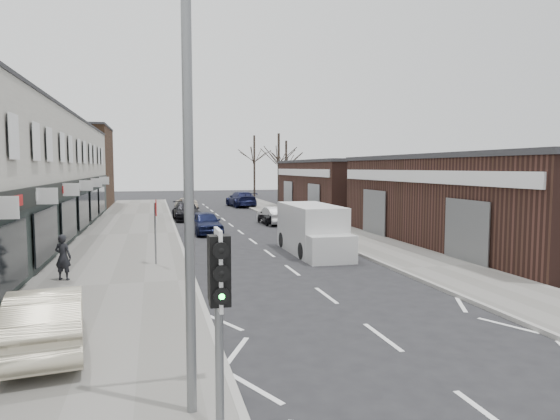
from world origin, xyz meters
TOP-DOWN VIEW (x-y plane):
  - ground at (0.00, 0.00)m, footprint 160.00×160.00m
  - pavement_left at (-6.75, 22.00)m, footprint 5.50×64.00m
  - pavement_right at (5.75, 22.00)m, footprint 3.50×64.00m
  - brick_block_far at (-13.50, 45.00)m, footprint 8.00×10.00m
  - right_unit_near at (12.50, 14.00)m, footprint 10.00×18.00m
  - right_unit_far at (12.50, 34.00)m, footprint 10.00×16.00m
  - tree_far_a at (9.00, 48.00)m, footprint 3.60×3.60m
  - tree_far_b at (11.50, 54.00)m, footprint 3.60×3.60m
  - tree_far_c at (8.50, 60.00)m, footprint 3.60×3.60m
  - traffic_light at (-4.40, -2.02)m, footprint 0.28×0.60m
  - street_lamp at (-4.53, -0.80)m, footprint 2.23×0.22m
  - warning_sign at (-5.16, 12.00)m, footprint 0.12×0.80m
  - white_van at (2.00, 13.62)m, footprint 2.09×5.86m
  - sedan_on_pavement at (-7.52, 2.70)m, footprint 2.00×4.31m
  - pedestrian at (-8.34, 9.85)m, footprint 0.69×0.58m
  - parked_car_left_a at (-2.20, 21.74)m, footprint 1.99×4.18m
  - parked_car_left_b at (-2.83, 30.20)m, footprint 2.10×4.80m
  - parked_car_left_c at (-2.35, 37.47)m, footprint 2.35×4.62m
  - parked_car_right_a at (2.98, 25.69)m, footprint 1.64×3.96m
  - parked_car_right_b at (2.94, 25.78)m, footprint 1.61×3.77m
  - parked_car_right_c at (3.50, 42.07)m, footprint 2.75×5.62m

SIDE VIEW (x-z plane):
  - ground at x=0.00m, z-range 0.00..0.00m
  - tree_far_a at x=9.00m, z-range -4.00..4.00m
  - tree_far_b at x=11.50m, z-range -3.75..3.75m
  - tree_far_c at x=8.50m, z-range -4.25..4.25m
  - pavement_left at x=-6.75m, z-range 0.00..0.12m
  - pavement_right at x=5.75m, z-range 0.00..0.12m
  - parked_car_left_c at x=-2.35m, z-range 0.00..1.25m
  - parked_car_right_b at x=2.94m, z-range 0.00..1.27m
  - parked_car_right_a at x=2.98m, z-range 0.00..1.27m
  - parked_car_left_b at x=-2.83m, z-range 0.00..1.37m
  - parked_car_left_a at x=-2.20m, z-range 0.00..1.38m
  - parked_car_right_c at x=3.50m, z-range 0.00..1.57m
  - sedan_on_pavement at x=-7.52m, z-range 0.12..1.49m
  - pedestrian at x=-8.34m, z-range 0.12..1.73m
  - white_van at x=2.00m, z-range -0.06..2.22m
  - warning_sign at x=-5.16m, z-range 0.85..3.55m
  - right_unit_near at x=12.50m, z-range 0.00..4.50m
  - right_unit_far at x=12.50m, z-range 0.00..4.50m
  - traffic_light at x=-4.40m, z-range 0.86..3.96m
  - brick_block_far at x=-13.50m, z-range 0.00..8.00m
  - street_lamp at x=-4.53m, z-range 0.62..8.62m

